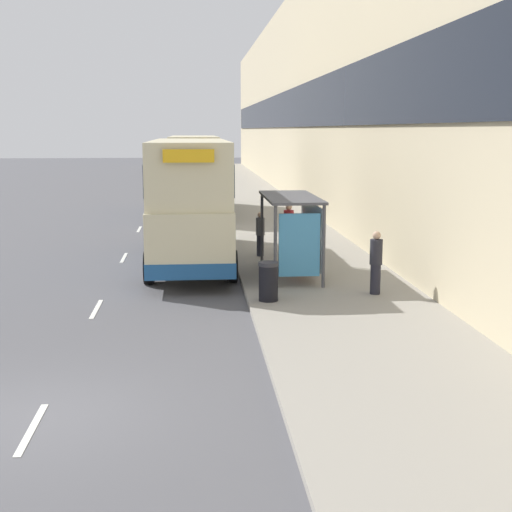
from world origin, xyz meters
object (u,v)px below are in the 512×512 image
(double_decker_bus_ahead, at_px, (194,173))
(pedestrian_at_shelter, at_px, (289,228))
(double_decker_bus_near, at_px, (190,199))
(pedestrian_2, at_px, (376,262))
(car_0, at_px, (187,172))
(bus_shelter, at_px, (297,221))
(pedestrian_1, at_px, (260,234))
(litter_bin, at_px, (268,281))

(double_decker_bus_ahead, relative_size, pedestrian_at_shelter, 5.66)
(double_decker_bus_near, distance_m, pedestrian_2, 7.73)
(double_decker_bus_near, height_order, car_0, double_decker_bus_near)
(bus_shelter, relative_size, car_0, 1.06)
(car_0, bearing_deg, bus_shelter, -85.01)
(double_decker_bus_ahead, bearing_deg, double_decker_bus_near, -90.61)
(car_0, distance_m, pedestrian_1, 39.32)
(double_decker_bus_ahead, height_order, litter_bin, double_decker_bus_ahead)
(pedestrian_at_shelter, xyz_separation_m, pedestrian_2, (1.55, -6.63, -0.05))
(pedestrian_2, bearing_deg, bus_shelter, 125.16)
(bus_shelter, xyz_separation_m, double_decker_bus_near, (-3.30, 3.06, 0.41))
(bus_shelter, bearing_deg, pedestrian_1, 102.17)
(double_decker_bus_near, bearing_deg, litter_bin, -71.46)
(double_decker_bus_ahead, xyz_separation_m, pedestrian_at_shelter, (3.41, -13.78, -1.20))
(pedestrian_at_shelter, height_order, litter_bin, pedestrian_at_shelter)
(car_0, xyz_separation_m, pedestrian_2, (5.58, -45.52, 0.16))
(double_decker_bus_ahead, bearing_deg, pedestrian_at_shelter, -76.09)
(bus_shelter, distance_m, pedestrian_at_shelter, 4.12)
(bus_shelter, bearing_deg, pedestrian_2, -54.84)
(double_decker_bus_near, relative_size, pedestrian_at_shelter, 5.45)
(car_0, height_order, pedestrian_2, pedestrian_2)
(double_decker_bus_near, distance_m, car_0, 39.90)
(double_decker_bus_near, xyz_separation_m, pedestrian_at_shelter, (3.57, 0.97, -1.19))
(pedestrian_2, bearing_deg, car_0, 96.98)
(double_decker_bus_near, height_order, pedestrian_at_shelter, double_decker_bus_near)
(double_decker_bus_near, xyz_separation_m, double_decker_bus_ahead, (0.16, 14.75, 0.00))
(double_decker_bus_ahead, bearing_deg, car_0, 91.39)
(double_decker_bus_ahead, bearing_deg, litter_bin, -84.77)
(double_decker_bus_ahead, distance_m, pedestrian_at_shelter, 14.24)
(bus_shelter, xyz_separation_m, litter_bin, (-1.22, -3.12, -1.21))
(car_0, bearing_deg, litter_bin, -86.86)
(bus_shelter, height_order, pedestrian_at_shelter, bus_shelter)
(bus_shelter, relative_size, double_decker_bus_ahead, 0.40)
(car_0, relative_size, pedestrian_1, 2.47)
(pedestrian_2, distance_m, litter_bin, 3.11)
(double_decker_bus_near, bearing_deg, pedestrian_at_shelter, 15.25)
(car_0, bearing_deg, pedestrian_2, -83.02)
(double_decker_bus_ahead, distance_m, litter_bin, 21.08)
(pedestrian_at_shelter, bearing_deg, double_decker_bus_ahead, 103.91)
(double_decker_bus_near, height_order, pedestrian_2, double_decker_bus_near)
(double_decker_bus_near, bearing_deg, pedestrian_1, 14.73)
(bus_shelter, bearing_deg, pedestrian_at_shelter, 86.15)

